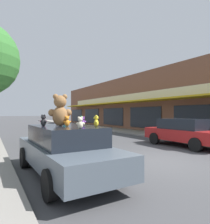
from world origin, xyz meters
name	(u,v)px	position (x,y,z in m)	size (l,w,h in m)	color
ground_plane	(161,162)	(0.00, 0.00, 0.00)	(260.00, 260.00, 0.00)	#424244
storefront_row	(165,104)	(13.07, 12.04, 2.91)	(13.19, 34.08, 5.83)	brown
plush_art_car	(65,149)	(-3.59, 0.27, 0.77)	(2.02, 4.83, 1.43)	#4C5660
teddy_bear_giant	(60,111)	(-3.72, 0.31, 1.88)	(0.70, 0.47, 0.93)	olive
teddy_bear_orange	(67,121)	(-3.58, 0.12, 1.58)	(0.23, 0.15, 0.30)	orange
teddy_bear_yellow	(96,121)	(-2.94, -0.46, 1.59)	(0.18, 0.24, 0.32)	yellow
teddy_bear_white	(57,120)	(-3.58, 1.05, 1.57)	(0.19, 0.19, 0.28)	white
teddy_bear_cream	(80,123)	(-3.59, -0.87, 1.57)	(0.21, 0.18, 0.29)	beige
teddy_bear_black	(43,121)	(-4.16, 0.44, 1.59)	(0.20, 0.25, 0.34)	black
teddy_bear_pink	(43,121)	(-4.07, 0.85, 1.58)	(0.23, 0.18, 0.31)	pink
teddy_bear_teal	(65,119)	(-3.20, 1.37, 1.61)	(0.28, 0.19, 0.37)	teal
teddy_bear_purple	(83,121)	(-3.10, 0.11, 1.57)	(0.18, 0.19, 0.28)	purple
teddy_bear_green	(81,121)	(-2.97, 0.51, 1.57)	(0.20, 0.19, 0.29)	green
parked_car_far_center	(183,132)	(3.65, 1.91, 0.80)	(1.86, 4.30, 1.50)	maroon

